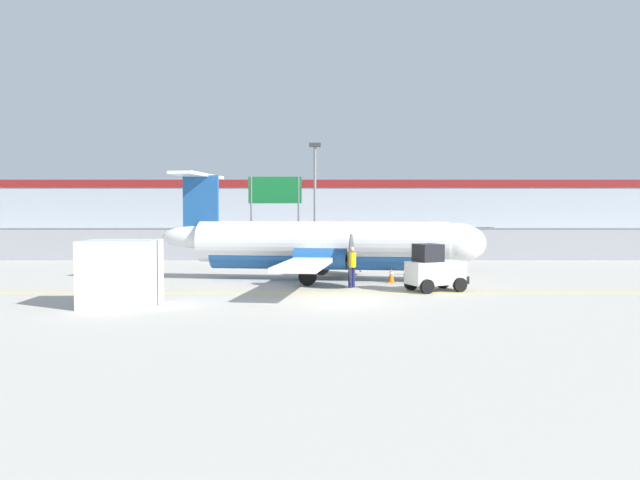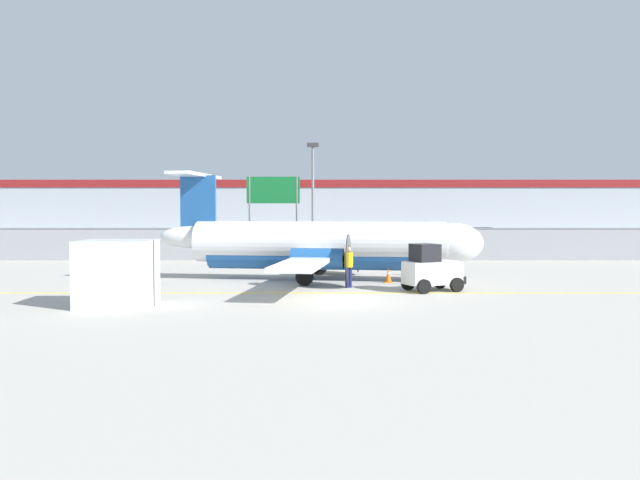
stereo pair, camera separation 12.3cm
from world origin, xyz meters
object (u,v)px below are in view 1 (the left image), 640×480
baggage_tug (433,270)px  traffic_cone_near_left (406,269)px  parked_car_3 (313,239)px  parked_car_1 (206,237)px  parked_car_6 (476,236)px  parked_car_2 (274,236)px  parked_car_5 (432,236)px  apron_light_pole (313,192)px  parked_car_4 (390,237)px  cargo_container (119,273)px  parked_car_0 (155,238)px  commuter_airplane (326,245)px  ground_crew_worker (350,265)px  traffic_cone_near_right (390,276)px  highway_sign (273,197)px

baggage_tug → traffic_cone_near_left: bearing=69.3°
traffic_cone_near_left → parked_car_3: size_ratio=0.15×
parked_car_1 → parked_car_6: size_ratio=0.97×
parked_car_2 → parked_car_1: bearing=31.2°
parked_car_5 → apron_light_pole: apron_light_pole is taller
parked_car_2 → apron_light_pole: bearing=106.1°
apron_light_pole → parked_car_4: bearing=68.3°
cargo_container → parked_car_6: cargo_container is taller
parked_car_2 → parked_car_3: 6.67m
traffic_cone_near_left → parked_car_6: (10.16, 26.39, 0.58)m
cargo_container → parked_car_0: size_ratio=0.57×
commuter_airplane → parked_car_5: 30.59m
ground_crew_worker → apron_light_pole: apron_light_pole is taller
apron_light_pole → baggage_tug: bearing=-69.7°
traffic_cone_near_left → parked_car_1: 27.56m
traffic_cone_near_left → apron_light_pole: (-4.68, 6.83, 3.99)m
parked_car_1 → parked_car_3: same height
ground_crew_worker → traffic_cone_near_right: size_ratio=2.66×
apron_light_pole → highway_sign: apron_light_pole is taller
traffic_cone_near_left → cargo_container: bearing=-137.3°
parked_car_0 → apron_light_pole: 20.78m
parked_car_1 → parked_car_0: bearing=18.9°
apron_light_pole → parked_car_3: bearing=90.7°
baggage_tug → parked_car_0: bearing=100.8°
parked_car_1 → parked_car_5: 20.52m
cargo_container → highway_sign: (3.59, 21.57, 3.04)m
parked_car_6 → highway_sign: bearing=34.7°
traffic_cone_near_left → parked_car_0: bearing=129.5°
traffic_cone_near_left → parked_car_2: 27.74m
commuter_airplane → parked_car_2: 29.10m
commuter_airplane → parked_car_3: (-0.82, 23.14, -0.71)m
parked_car_4 → parked_car_5: 5.23m
cargo_container → parked_car_5: 40.48m
ground_crew_worker → parked_car_0: size_ratio=0.39×
parked_car_4 → parked_car_6: same height
ground_crew_worker → parked_car_3: size_ratio=0.40×
traffic_cone_near_left → parked_car_3: bearing=103.1°
commuter_airplane → baggage_tug: 5.77m
baggage_tug → cargo_container: bearing=177.2°
parked_car_2 → parked_car_3: (3.62, -5.61, 0.00)m
traffic_cone_near_right → parked_car_6: parked_car_6 is taller
ground_crew_worker → parked_car_4: bearing=120.2°
traffic_cone_near_right → parked_car_3: (-3.63, 24.12, 0.58)m
parked_car_5 → highway_sign: 20.54m
parked_car_6 → traffic_cone_near_right: bearing=63.3°
baggage_tug → parked_car_6: size_ratio=0.59×
commuter_airplane → parked_car_3: bearing=100.0°
commuter_airplane → parked_car_6: (14.18, 28.73, -0.71)m
parked_car_6 → highway_sign: size_ratio=0.79×
commuter_airplane → parked_car_2: size_ratio=3.70×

